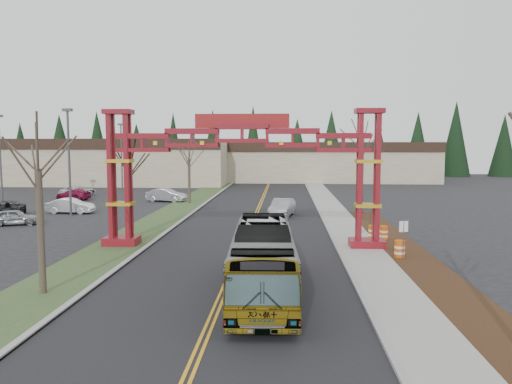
# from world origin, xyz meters

# --- Properties ---
(ground) EXTENTS (200.00, 200.00, 0.00)m
(ground) POSITION_xyz_m (0.00, 0.00, 0.00)
(ground) COLOR black
(ground) RESTS_ON ground
(road) EXTENTS (12.00, 110.00, 0.02)m
(road) POSITION_xyz_m (0.00, 25.00, 0.01)
(road) COLOR black
(road) RESTS_ON ground
(lane_line_left) EXTENTS (0.12, 100.00, 0.01)m
(lane_line_left) POSITION_xyz_m (-0.12, 25.00, 0.03)
(lane_line_left) COLOR orange
(lane_line_left) RESTS_ON road
(lane_line_right) EXTENTS (0.12, 100.00, 0.01)m
(lane_line_right) POSITION_xyz_m (0.12, 25.00, 0.03)
(lane_line_right) COLOR orange
(lane_line_right) RESTS_ON road
(curb_right) EXTENTS (0.30, 110.00, 0.15)m
(curb_right) POSITION_xyz_m (6.15, 25.00, 0.07)
(curb_right) COLOR gray
(curb_right) RESTS_ON ground
(sidewalk_right) EXTENTS (2.60, 110.00, 0.14)m
(sidewalk_right) POSITION_xyz_m (7.60, 25.00, 0.08)
(sidewalk_right) COLOR gray
(sidewalk_right) RESTS_ON ground
(landscape_strip) EXTENTS (2.60, 50.00, 0.12)m
(landscape_strip) POSITION_xyz_m (10.20, 10.00, 0.06)
(landscape_strip) COLOR black
(landscape_strip) RESTS_ON ground
(grass_median) EXTENTS (4.00, 110.00, 0.08)m
(grass_median) POSITION_xyz_m (-8.00, 25.00, 0.04)
(grass_median) COLOR #314422
(grass_median) RESTS_ON ground
(curb_left) EXTENTS (0.30, 110.00, 0.15)m
(curb_left) POSITION_xyz_m (-6.15, 25.00, 0.07)
(curb_left) COLOR gray
(curb_left) RESTS_ON ground
(gateway_arch) EXTENTS (18.20, 1.60, 8.90)m
(gateway_arch) POSITION_xyz_m (0.00, 18.00, 5.98)
(gateway_arch) COLOR maroon
(gateway_arch) RESTS_ON ground
(retail_building_west) EXTENTS (46.00, 22.30, 7.50)m
(retail_building_west) POSITION_xyz_m (-30.00, 71.96, 3.76)
(retail_building_west) COLOR gray
(retail_building_west) RESTS_ON ground
(retail_building_east) EXTENTS (38.00, 20.30, 7.00)m
(retail_building_east) POSITION_xyz_m (10.00, 79.95, 3.51)
(retail_building_east) COLOR gray
(retail_building_east) RESTS_ON ground
(conifer_treeline) EXTENTS (116.10, 5.60, 13.00)m
(conifer_treeline) POSITION_xyz_m (0.25, 92.00, 6.49)
(conifer_treeline) COLOR black
(conifer_treeline) RESTS_ON ground
(transit_bus) EXTENTS (3.05, 11.27, 3.11)m
(transit_bus) POSITION_xyz_m (1.80, 7.85, 1.56)
(transit_bus) COLOR #A5A6AC
(transit_bus) RESTS_ON ground
(silver_sedan) EXTENTS (2.59, 5.17, 1.63)m
(silver_sedan) POSITION_xyz_m (2.49, 31.92, 0.81)
(silver_sedan) COLOR #A5A8AD
(silver_sedan) RESTS_ON ground
(parked_car_near_a) EXTENTS (4.20, 2.79, 1.33)m
(parked_car_near_a) POSITION_xyz_m (-19.60, 25.72, 0.66)
(parked_car_near_a) COLOR #95999C
(parked_car_near_a) RESTS_ON ground
(parked_car_near_b) EXTENTS (4.48, 1.66, 1.46)m
(parked_car_near_b) POSITION_xyz_m (-17.96, 32.85, 0.73)
(parked_car_near_b) COLOR white
(parked_car_near_b) RESTS_ON ground
(parked_car_near_c) EXTENTS (4.25, 5.93, 1.50)m
(parked_car_near_c) POSITION_xyz_m (-22.69, 30.30, 0.75)
(parked_car_near_c) COLOR black
(parked_car_near_c) RESTS_ON ground
(parked_car_mid_a) EXTENTS (4.73, 3.02, 1.28)m
(parked_car_mid_a) POSITION_xyz_m (-22.71, 44.39, 0.64)
(parked_car_mid_a) COLOR maroon
(parked_car_mid_a) RESTS_ON ground
(parked_car_far_a) EXTENTS (4.92, 2.68, 1.54)m
(parked_car_far_a) POSITION_xyz_m (-11.00, 42.97, 0.77)
(parked_car_far_a) COLOR #A8ABB0
(parked_car_far_a) RESTS_ON ground
(parked_car_far_b) EXTENTS (3.96, 5.33, 1.35)m
(parked_car_far_b) POSITION_xyz_m (-23.69, 48.19, 0.67)
(parked_car_far_b) COLOR silver
(parked_car_far_b) RESTS_ON ground
(bare_tree_median_near) EXTENTS (3.10, 3.10, 7.64)m
(bare_tree_median_near) POSITION_xyz_m (-8.00, 7.27, 5.56)
(bare_tree_median_near) COLOR #382D26
(bare_tree_median_near) RESTS_ON ground
(bare_tree_median_mid) EXTENTS (3.37, 3.37, 7.69)m
(bare_tree_median_mid) POSITION_xyz_m (-8.00, 19.93, 5.44)
(bare_tree_median_mid) COLOR #382D26
(bare_tree_median_mid) RESTS_ON ground
(bare_tree_median_far) EXTENTS (2.98, 2.98, 6.98)m
(bare_tree_median_far) POSITION_xyz_m (-8.00, 41.37, 4.98)
(bare_tree_median_far) COLOR #382D26
(bare_tree_median_far) RESTS_ON ground
(bare_tree_right_far) EXTENTS (3.50, 3.50, 9.17)m
(bare_tree_right_far) POSITION_xyz_m (10.00, 33.90, 6.81)
(bare_tree_right_far) COLOR #382D26
(bare_tree_right_far) RESTS_ON ground
(light_pole_near) EXTENTS (0.86, 0.43, 9.94)m
(light_pole_near) POSITION_xyz_m (-17.24, 31.26, 5.75)
(light_pole_near) COLOR #3F3F44
(light_pole_near) RESTS_ON ground
(light_pole_mid) EXTENTS (0.87, 0.43, 9.98)m
(light_pole_mid) POSITION_xyz_m (-29.74, 41.32, 5.78)
(light_pole_mid) COLOR #3F3F44
(light_pole_mid) RESTS_ON ground
(light_pole_far) EXTENTS (0.84, 0.42, 9.69)m
(light_pole_far) POSITION_xyz_m (-21.43, 58.67, 5.60)
(light_pole_far) COLOR #3F3F44
(light_pole_far) RESTS_ON ground
(street_sign) EXTENTS (0.52, 0.14, 2.29)m
(street_sign) POSITION_xyz_m (9.56, 14.87, 1.64)
(street_sign) COLOR #3F3F44
(street_sign) RESTS_ON ground
(barrel_south) EXTENTS (0.60, 0.60, 1.12)m
(barrel_south) POSITION_xyz_m (9.43, 15.13, 0.56)
(barrel_south) COLOR #CC500B
(barrel_south) RESTS_ON ground
(barrel_mid) EXTENTS (0.58, 0.58, 1.07)m
(barrel_mid) POSITION_xyz_m (9.56, 20.52, 0.53)
(barrel_mid) COLOR #CC500B
(barrel_mid) RESTS_ON ground
(barrel_north) EXTENTS (0.56, 0.56, 1.05)m
(barrel_north) POSITION_xyz_m (8.87, 20.96, 0.52)
(barrel_north) COLOR #CC500B
(barrel_north) RESTS_ON ground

